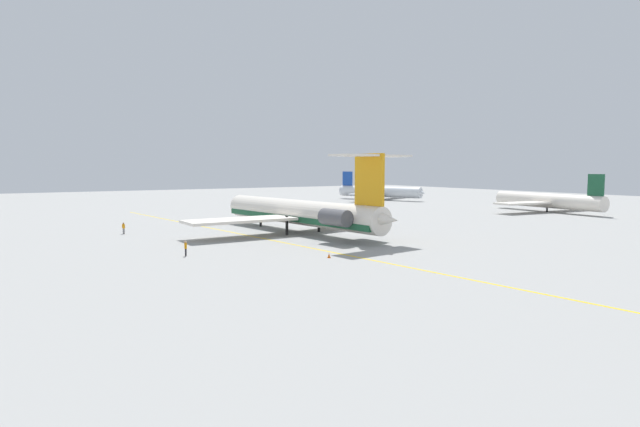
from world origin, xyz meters
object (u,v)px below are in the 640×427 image
safety_cone_wingtip (303,214)px  safety_cone_nose (329,256)px  ground_crew_starboard (186,246)px  ground_crew_near_tail (322,212)px  ground_crew_portside (124,227)px  airliner_mid_left (544,200)px  safety_cone_tail (291,216)px  airliner_far_left (382,192)px  ground_crew_near_nose (285,212)px  main_jetliner (303,212)px

safety_cone_wingtip → safety_cone_nose: bearing=-26.9°
ground_crew_starboard → safety_cone_nose: (9.97, 13.53, -0.87)m
ground_crew_near_tail → ground_crew_portside: 41.18m
airliner_mid_left → safety_cone_tail: airliner_mid_left is taller
airliner_mid_left → safety_cone_wingtip: bearing=73.3°
airliner_far_left → safety_cone_tail: airliner_far_left is taller
ground_crew_near_tail → ground_crew_portside: bearing=176.0°
airliner_far_left → ground_crew_starboard: size_ratio=15.94×
airliner_mid_left → ground_crew_near_nose: 61.46m
airliner_far_left → ground_crew_portside: (44.69, -86.89, -1.48)m
main_jetliner → airliner_far_left: bearing=-53.7°
main_jetliner → safety_cone_tail: bearing=-31.7°
airliner_far_left → safety_cone_nose: 107.01m
ground_crew_near_nose → safety_cone_wingtip: ground_crew_near_nose is taller
ground_crew_near_nose → safety_cone_tail: (-1.07, 2.01, -0.83)m
airliner_far_left → safety_cone_nose: bearing=-64.3°
ground_crew_near_nose → ground_crew_starboard: ground_crew_starboard is taller
ground_crew_portside → safety_cone_nose: ground_crew_portside is taller
main_jetliner → safety_cone_wingtip: (-25.81, 15.01, -3.05)m
ground_crew_near_tail → safety_cone_wingtip: ground_crew_near_tail is taller
airliner_mid_left → ground_crew_portside: size_ratio=16.51×
ground_crew_portside → safety_cone_wingtip: (-11.66, 39.09, -0.87)m
main_jetliner → ground_crew_near_tail: main_jetliner is taller
ground_crew_near_nose → ground_crew_starboard: 46.91m
ground_crew_portside → safety_cone_nose: size_ratio=3.28×
airliner_far_left → safety_cone_wingtip: airliner_far_left is taller
airliner_far_left → airliner_mid_left: size_ratio=0.97×
airliner_far_left → ground_crew_near_tail: (38.12, -46.24, -1.57)m
ground_crew_portside → safety_cone_nose: 38.22m
main_jetliner → safety_cone_tail: (-24.82, 11.55, -3.05)m
airliner_mid_left → main_jetliner: bearing=98.9°
ground_crew_starboard → ground_crew_near_nose: bearing=-80.0°
ground_crew_portside → ground_crew_near_nose: bearing=-71.9°
airliner_mid_left → safety_cone_tail: (-19.88, -56.49, -2.35)m
ground_crew_starboard → safety_cone_tail: bearing=-80.9°
safety_cone_nose → airliner_far_left: bearing=138.1°
ground_crew_near_tail → ground_crew_portside: (6.58, -40.65, 0.09)m
ground_crew_starboard → safety_cone_nose: ground_crew_starboard is taller
airliner_far_left → airliner_mid_left: 54.15m
safety_cone_tail → airliner_mid_left: bearing=70.6°
airliner_far_left → ground_crew_near_tail: size_ratio=17.36×
ground_crew_near_nose → safety_cone_nose: ground_crew_near_nose is taller
airliner_far_left → safety_cone_tail: size_ratio=52.51×
airliner_far_left → ground_crew_starboard: (69.67, -84.96, -1.48)m
ground_crew_portside → ground_crew_starboard: bearing=-173.4°
ground_crew_near_tail → airliner_mid_left: bearing=-30.3°
ground_crew_near_tail → safety_cone_wingtip: (-5.09, -1.56, -0.78)m
ground_crew_portside → ground_crew_near_tail: bearing=-78.6°
ground_crew_near_tail → ground_crew_portside: ground_crew_portside is taller
ground_crew_starboard → safety_cone_tail: (-35.65, 33.70, -0.87)m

